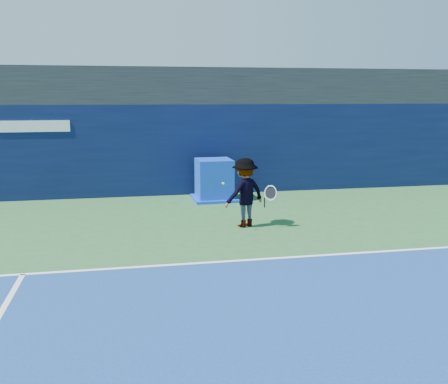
{
  "coord_description": "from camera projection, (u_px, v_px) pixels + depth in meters",
  "views": [
    {
      "loc": [
        -2.98,
        -6.41,
        3.31
      ],
      "look_at": [
        -0.74,
        5.2,
        1.0
      ],
      "focal_mm": 40.0,
      "sensor_mm": 36.0,
      "label": 1
    }
  ],
  "objects": [
    {
      "name": "back_wall_assembly",
      "position": [
        216.0,
        148.0,
        17.19
      ],
      "size": [
        36.0,
        1.03,
        3.0
      ],
      "color": "#0A1337",
      "rests_on": "ground"
    },
    {
      "name": "baseline",
      "position": [
        280.0,
        258.0,
        10.25
      ],
      "size": [
        24.0,
        0.1,
        0.01
      ],
      "primitive_type": "cube",
      "color": "white",
      "rests_on": "ground"
    },
    {
      "name": "equipment_cart",
      "position": [
        214.0,
        181.0,
        15.91
      ],
      "size": [
        1.4,
        1.4,
        1.31
      ],
      "color": "#0D37BC",
      "rests_on": "ground"
    },
    {
      "name": "ground",
      "position": [
        340.0,
        323.0,
        7.36
      ],
      "size": [
        80.0,
        80.0,
        0.0
      ],
      "primitive_type": "plane",
      "color": "#295B2C",
      "rests_on": "ground"
    },
    {
      "name": "stadium_band",
      "position": [
        211.0,
        87.0,
        17.76
      ],
      "size": [
        36.0,
        3.0,
        1.2
      ],
      "primitive_type": "cube",
      "color": "#212227",
      "rests_on": "back_wall_assembly"
    },
    {
      "name": "tennis_player",
      "position": [
        245.0,
        193.0,
        12.61
      ],
      "size": [
        1.4,
        1.05,
        1.75
      ],
      "color": "white",
      "rests_on": "ground"
    },
    {
      "name": "tennis_ball",
      "position": [
        223.0,
        183.0,
        11.93
      ],
      "size": [
        0.06,
        0.06,
        0.06
      ],
      "color": "#C0E619",
      "rests_on": "ground"
    }
  ]
}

